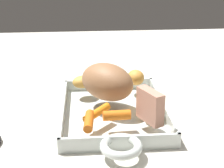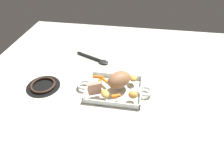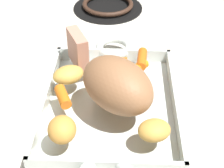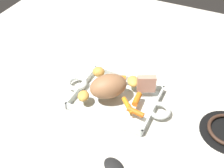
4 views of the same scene
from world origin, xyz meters
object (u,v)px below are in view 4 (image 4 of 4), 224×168
(roasting_dish, at_px, (116,99))
(potato_whole, at_px, (133,81))
(roast_slice_thin, at_px, (146,84))
(baby_carrot_center_left, at_px, (136,112))
(baby_carrot_short, at_px, (137,99))
(pork_roast, at_px, (108,86))
(baby_carrot_northeast, at_px, (120,78))
(potato_corner, at_px, (99,72))
(baby_carrot_northwest, at_px, (128,105))
(potato_golden_large, at_px, (83,96))

(roasting_dish, distance_m, potato_whole, 0.09)
(roast_slice_thin, height_order, baby_carrot_center_left, roast_slice_thin)
(baby_carrot_center_left, bearing_deg, baby_carrot_short, 106.09)
(roast_slice_thin, distance_m, potato_whole, 0.06)
(baby_carrot_short, bearing_deg, pork_roast, -171.19)
(baby_carrot_center_left, bearing_deg, baby_carrot_northeast, 130.94)
(roasting_dish, bearing_deg, baby_carrot_northeast, 104.35)
(roasting_dish, xyz_separation_m, roast_slice_thin, (0.09, 0.07, 0.06))
(baby_carrot_center_left, distance_m, potato_corner, 0.24)
(baby_carrot_short, distance_m, baby_carrot_northeast, 0.13)
(baby_carrot_northwest, xyz_separation_m, potato_corner, (-0.17, 0.11, 0.01))
(roasting_dish, xyz_separation_m, potato_whole, (0.03, 0.08, 0.04))
(potato_corner, distance_m, potato_whole, 0.14)
(baby_carrot_center_left, distance_m, baby_carrot_northwest, 0.04)
(baby_carrot_center_left, distance_m, baby_carrot_northeast, 0.18)
(potato_whole, bearing_deg, potato_corner, -175.48)
(roasting_dish, distance_m, baby_carrot_short, 0.09)
(pork_roast, bearing_deg, baby_carrot_northeast, 86.84)
(roasting_dish, relative_size, baby_carrot_northeast, 9.17)
(baby_carrot_center_left, bearing_deg, potato_corner, 148.79)
(roasting_dish, xyz_separation_m, baby_carrot_northwest, (0.06, -0.04, 0.03))
(roasting_dish, height_order, pork_roast, pork_roast)
(roast_slice_thin, distance_m, baby_carrot_center_left, 0.13)
(baby_carrot_center_left, distance_m, potato_whole, 0.15)
(pork_roast, xyz_separation_m, potato_whole, (0.06, 0.09, -0.03))
(baby_carrot_short, xyz_separation_m, potato_corner, (-0.19, 0.06, 0.01))
(potato_corner, distance_m, potato_golden_large, 0.14)
(roasting_dish, height_order, potato_whole, potato_whole)
(baby_carrot_northeast, distance_m, potato_corner, 0.09)
(potato_whole, bearing_deg, baby_carrot_center_left, -64.48)
(baby_carrot_northwest, bearing_deg, roast_slice_thin, 74.98)
(pork_roast, bearing_deg, roasting_dish, 26.25)
(potato_golden_large, height_order, potato_whole, same)
(baby_carrot_northwest, relative_size, potato_golden_large, 1.43)
(roast_slice_thin, relative_size, baby_carrot_northeast, 1.49)
(potato_golden_large, bearing_deg, pork_roast, 38.62)
(baby_carrot_center_left, relative_size, baby_carrot_northwest, 0.85)
(pork_roast, height_order, potato_golden_large, pork_roast)
(potato_whole, bearing_deg, roasting_dish, -113.62)
(baby_carrot_short, height_order, potato_whole, potato_whole)
(roast_slice_thin, distance_m, potato_golden_large, 0.23)
(baby_carrot_center_left, relative_size, potato_whole, 1.07)
(pork_roast, height_order, baby_carrot_northwest, pork_roast)
(roasting_dish, xyz_separation_m, pork_roast, (-0.03, -0.01, 0.06))
(pork_roast, relative_size, baby_carrot_short, 2.39)
(pork_roast, distance_m, baby_carrot_northeast, 0.10)
(roasting_dish, height_order, baby_carrot_short, baby_carrot_short)
(roast_slice_thin, bearing_deg, roasting_dish, -143.83)
(baby_carrot_northeast, distance_m, potato_whole, 0.05)
(baby_carrot_short, distance_m, potato_golden_large, 0.19)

